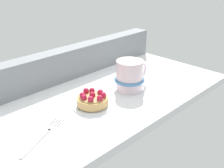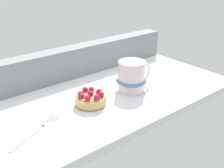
% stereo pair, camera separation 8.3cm
% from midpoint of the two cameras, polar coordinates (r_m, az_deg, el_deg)
% --- Properties ---
extents(ground_plane, '(0.87, 0.43, 0.02)m').
position_cam_midpoint_polar(ground_plane, '(0.87, 0.20, -2.99)').
color(ground_plane, white).
extents(window_rail_back, '(0.86, 0.06, 0.11)m').
position_cam_midpoint_polar(window_rail_back, '(0.98, -6.66, 4.22)').
color(window_rail_back, gray).
rests_on(window_rail_back, ground_plane).
extents(dessert_plate, '(0.12, 0.12, 0.01)m').
position_cam_midpoint_polar(dessert_plate, '(0.81, -1.40, -4.20)').
color(dessert_plate, silver).
rests_on(dessert_plate, ground_plane).
extents(raspberry_tart, '(0.09, 0.09, 0.04)m').
position_cam_midpoint_polar(raspberry_tart, '(0.80, -1.40, -3.00)').
color(raspberry_tart, tan).
rests_on(raspberry_tart, dessert_plate).
extents(coffee_mug, '(0.13, 0.10, 0.10)m').
position_cam_midpoint_polar(coffee_mug, '(0.88, 6.78, 1.46)').
color(coffee_mug, silver).
rests_on(coffee_mug, ground_plane).
extents(dessert_fork, '(0.16, 0.09, 0.01)m').
position_cam_midpoint_polar(dessert_fork, '(0.70, -12.00, -9.45)').
color(dessert_fork, '#B7B7BC').
rests_on(dessert_fork, ground_plane).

